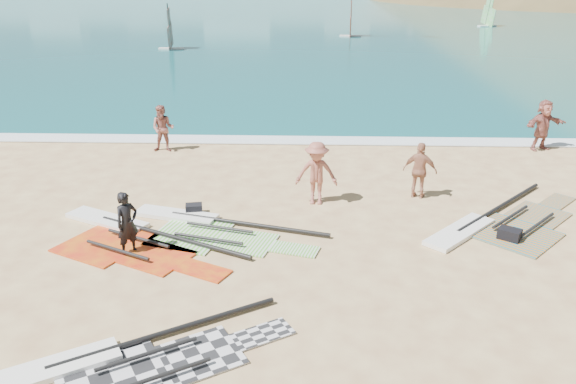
{
  "coord_description": "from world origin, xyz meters",
  "views": [
    {
      "loc": [
        -0.69,
        -10.39,
        6.74
      ],
      "look_at": [
        -1.19,
        4.0,
        1.0
      ],
      "focal_mm": 35.0,
      "sensor_mm": 36.0,
      "label": 1
    }
  ],
  "objects_px": {
    "person_wetsuit": "(127,223)",
    "beachgoer_left": "(163,129)",
    "beachgoer_back": "(420,170)",
    "rig_grey": "(121,364)",
    "gear_bag_far": "(509,235)",
    "rig_red": "(127,237)",
    "gear_bag_near": "(194,209)",
    "beachgoer_mid": "(316,173)",
    "beachgoer_right": "(543,125)",
    "rig_green": "(205,228)",
    "rig_orange": "(499,224)"
  },
  "relations": [
    {
      "from": "person_wetsuit",
      "to": "beachgoer_right",
      "type": "relative_size",
      "value": 0.82
    },
    {
      "from": "beachgoer_left",
      "to": "beachgoer_right",
      "type": "relative_size",
      "value": 0.91
    },
    {
      "from": "rig_green",
      "to": "person_wetsuit",
      "type": "bearing_deg",
      "value": -123.1
    },
    {
      "from": "person_wetsuit",
      "to": "beachgoer_mid",
      "type": "height_order",
      "value": "beachgoer_mid"
    },
    {
      "from": "gear_bag_far",
      "to": "person_wetsuit",
      "type": "height_order",
      "value": "person_wetsuit"
    },
    {
      "from": "rig_green",
      "to": "beachgoer_mid",
      "type": "distance_m",
      "value": 3.79
    },
    {
      "from": "rig_green",
      "to": "beachgoer_left",
      "type": "distance_m",
      "value": 7.71
    },
    {
      "from": "rig_grey",
      "to": "beachgoer_mid",
      "type": "height_order",
      "value": "beachgoer_mid"
    },
    {
      "from": "gear_bag_near",
      "to": "beachgoer_right",
      "type": "relative_size",
      "value": 0.24
    },
    {
      "from": "rig_red",
      "to": "rig_green",
      "type": "bearing_deg",
      "value": 44.19
    },
    {
      "from": "beachgoer_left",
      "to": "beachgoer_back",
      "type": "xyz_separation_m",
      "value": [
        9.18,
        -4.53,
        -0.02
      ]
    },
    {
      "from": "rig_green",
      "to": "beachgoer_left",
      "type": "height_order",
      "value": "beachgoer_left"
    },
    {
      "from": "gear_bag_far",
      "to": "beachgoer_left",
      "type": "height_order",
      "value": "beachgoer_left"
    },
    {
      "from": "rig_orange",
      "to": "rig_red",
      "type": "height_order",
      "value": "same"
    },
    {
      "from": "rig_orange",
      "to": "rig_red",
      "type": "relative_size",
      "value": 0.95
    },
    {
      "from": "rig_orange",
      "to": "gear_bag_far",
      "type": "height_order",
      "value": "gear_bag_far"
    },
    {
      "from": "gear_bag_far",
      "to": "beachgoer_mid",
      "type": "distance_m",
      "value": 5.7
    },
    {
      "from": "beachgoer_back",
      "to": "beachgoer_left",
      "type": "bearing_deg",
      "value": -5.84
    },
    {
      "from": "rig_orange",
      "to": "beachgoer_left",
      "type": "height_order",
      "value": "beachgoer_left"
    },
    {
      "from": "rig_orange",
      "to": "gear_bag_far",
      "type": "xyz_separation_m",
      "value": [
        -0.03,
        -0.91,
        0.12
      ]
    },
    {
      "from": "person_wetsuit",
      "to": "rig_orange",
      "type": "bearing_deg",
      "value": -37.97
    },
    {
      "from": "beachgoer_mid",
      "to": "beachgoer_right",
      "type": "relative_size",
      "value": 0.98
    },
    {
      "from": "gear_bag_near",
      "to": "gear_bag_far",
      "type": "xyz_separation_m",
      "value": [
        8.72,
        -1.44,
        0.02
      ]
    },
    {
      "from": "gear_bag_far",
      "to": "rig_red",
      "type": "bearing_deg",
      "value": -178.72
    },
    {
      "from": "beachgoer_mid",
      "to": "beachgoer_right",
      "type": "height_order",
      "value": "beachgoer_right"
    },
    {
      "from": "rig_green",
      "to": "beachgoer_right",
      "type": "distance_m",
      "value": 14.46
    },
    {
      "from": "rig_grey",
      "to": "gear_bag_far",
      "type": "relative_size",
      "value": 9.96
    },
    {
      "from": "rig_green",
      "to": "person_wetsuit",
      "type": "xyz_separation_m",
      "value": [
        -1.67,
        -1.45,
        0.78
      ]
    },
    {
      "from": "beachgoer_left",
      "to": "person_wetsuit",
      "type": "bearing_deg",
      "value": -82.04
    },
    {
      "from": "rig_green",
      "to": "beachgoer_back",
      "type": "relative_size",
      "value": 3.2
    },
    {
      "from": "rig_grey",
      "to": "person_wetsuit",
      "type": "bearing_deg",
      "value": 73.17
    },
    {
      "from": "rig_grey",
      "to": "gear_bag_far",
      "type": "height_order",
      "value": "gear_bag_far"
    },
    {
      "from": "gear_bag_near",
      "to": "beachgoer_mid",
      "type": "distance_m",
      "value": 3.82
    },
    {
      "from": "beachgoer_mid",
      "to": "beachgoer_right",
      "type": "bearing_deg",
      "value": 35.76
    },
    {
      "from": "beachgoer_back",
      "to": "rig_grey",
      "type": "bearing_deg",
      "value": 71.18
    },
    {
      "from": "rig_grey",
      "to": "beachgoer_left",
      "type": "height_order",
      "value": "beachgoer_left"
    },
    {
      "from": "rig_red",
      "to": "gear_bag_near",
      "type": "xyz_separation_m",
      "value": [
        1.5,
        1.67,
        0.1
      ]
    },
    {
      "from": "rig_red",
      "to": "beachgoer_left",
      "type": "relative_size",
      "value": 3.09
    },
    {
      "from": "person_wetsuit",
      "to": "beachgoer_left",
      "type": "xyz_separation_m",
      "value": [
        -1.18,
        8.56,
        0.09
      ]
    },
    {
      "from": "beachgoer_back",
      "to": "beachgoer_right",
      "type": "distance_m",
      "value": 7.81
    },
    {
      "from": "rig_green",
      "to": "rig_grey",
      "type": "bearing_deg",
      "value": -79.39
    },
    {
      "from": "beachgoer_left",
      "to": "beachgoer_mid",
      "type": "bearing_deg",
      "value": -40.73
    },
    {
      "from": "rig_red",
      "to": "gear_bag_near",
      "type": "bearing_deg",
      "value": 74.58
    },
    {
      "from": "gear_bag_far",
      "to": "beachgoer_mid",
      "type": "bearing_deg",
      "value": 155.05
    },
    {
      "from": "rig_red",
      "to": "beachgoer_back",
      "type": "height_order",
      "value": "beachgoer_back"
    },
    {
      "from": "rig_orange",
      "to": "person_wetsuit",
      "type": "relative_size",
      "value": 3.28
    },
    {
      "from": "rig_green",
      "to": "rig_orange",
      "type": "bearing_deg",
      "value": 19.29
    },
    {
      "from": "beachgoer_back",
      "to": "beachgoer_right",
      "type": "height_order",
      "value": "beachgoer_right"
    },
    {
      "from": "gear_bag_far",
      "to": "beachgoer_mid",
      "type": "relative_size",
      "value": 0.28
    },
    {
      "from": "person_wetsuit",
      "to": "beachgoer_left",
      "type": "relative_size",
      "value": 0.9
    }
  ]
}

